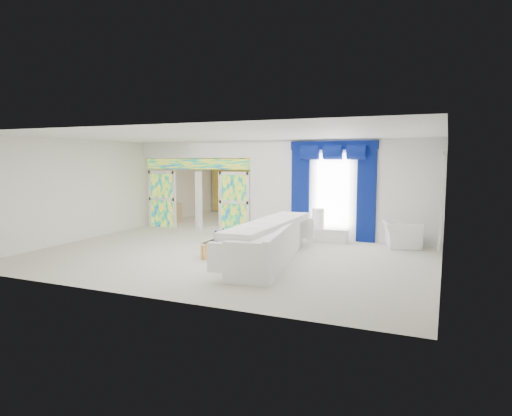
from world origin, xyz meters
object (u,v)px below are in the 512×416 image
at_px(console_table, 328,235).
at_px(grand_piano, 253,209).
at_px(coffee_table, 226,247).
at_px(white_sofa, 270,244).
at_px(armchair, 401,234).

xyz_separation_m(console_table, grand_piano, (-3.92, 3.56, 0.25)).
bearing_deg(grand_piano, coffee_table, -88.44).
distance_m(white_sofa, grand_piano, 7.25).
height_order(coffee_table, console_table, console_table).
xyz_separation_m(coffee_table, armchair, (4.04, 2.70, 0.17)).
distance_m(coffee_table, console_table, 3.30).
relative_size(white_sofa, console_table, 3.71).
relative_size(white_sofa, armchair, 3.98).
distance_m(console_table, armchair, 2.03).
xyz_separation_m(coffee_table, console_table, (2.02, 2.61, 0.01)).
relative_size(console_table, armchair, 1.07).
xyz_separation_m(white_sofa, coffee_table, (-1.35, 0.30, -0.23)).
bearing_deg(coffee_table, armchair, 33.78).
distance_m(white_sofa, console_table, 3.00).
relative_size(coffee_table, armchair, 1.50).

